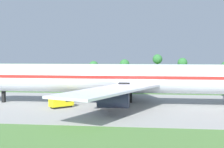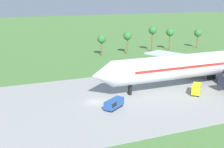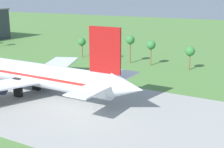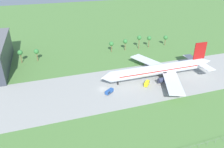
{
  "view_description": "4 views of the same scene",
  "coord_description": "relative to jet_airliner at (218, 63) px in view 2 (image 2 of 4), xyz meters",
  "views": [
    {
      "loc": [
        46.18,
        -75.91,
        11.79
      ],
      "look_at": [
        36.29,
        1.73,
        7.02
      ],
      "focal_mm": 55.0,
      "sensor_mm": 36.0,
      "label": 1
    },
    {
      "loc": [
        -24.35,
        -66.08,
        25.06
      ],
      "look_at": [
        5.11,
        1.73,
        6.02
      ],
      "focal_mm": 50.0,
      "sensor_mm": 36.0,
      "label": 2
    },
    {
      "loc": [
        103.12,
        -60.72,
        27.82
      ],
      "look_at": [
        67.47,
        1.73,
        9.29
      ],
      "focal_mm": 50.0,
      "sensor_mm": 36.0,
      "label": 3
    },
    {
      "loc": [
        -28.33,
        -104.24,
        66.09
      ],
      "look_at": [
        7.51,
        5.0,
        6.0
      ],
      "focal_mm": 35.0,
      "sensor_mm": 36.0,
      "label": 4
    }
  ],
  "objects": [
    {
      "name": "ground_plane",
      "position": [
        -38.09,
        -1.73,
        -5.96
      ],
      "size": [
        600.0,
        600.0,
        0.0
      ],
      "primitive_type": "plane",
      "color": "#517F3D"
    },
    {
      "name": "taxiway_strip",
      "position": [
        -38.09,
        -1.73,
        -5.95
      ],
      "size": [
        320.0,
        44.0,
        0.02
      ],
      "color": "#9E9E99",
      "rests_on": "ground_plane"
    },
    {
      "name": "jet_airliner",
      "position": [
        0.0,
        0.0,
        0.0
      ],
      "size": [
        75.79,
        58.57,
        20.43
      ],
      "color": "silver",
      "rests_on": "ground_plane"
    },
    {
      "name": "baggage_tug",
      "position": [
        -11.91,
        -6.14,
        -4.58
      ],
      "size": [
        5.0,
        5.15,
        2.57
      ],
      "color": "black",
      "rests_on": "ground_plane"
    },
    {
      "name": "catering_van",
      "position": [
        -35.86,
        -7.55,
        -4.79
      ],
      "size": [
        5.76,
        4.87,
        2.14
      ],
      "color": "black",
      "rests_on": "ground_plane"
    },
    {
      "name": "palm_tree_row",
      "position": [
        -16.38,
        51.17,
        1.75
      ],
      "size": [
        120.8,
        3.6,
        11.39
      ],
      "color": "brown",
      "rests_on": "ground_plane"
    }
  ]
}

